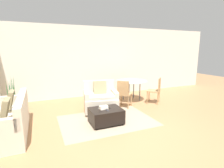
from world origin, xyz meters
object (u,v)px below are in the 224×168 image
couch (8,122)px  dining_chair_near_left (124,92)px  potted_plant (13,106)px  tv_remote_secondary (107,110)px  book_stack (104,108)px  armchair (100,99)px  tv_remote_primary (108,108)px  dining_table (132,83)px  dining_chair_near_right (156,89)px  ottoman (106,115)px

couch → dining_chair_near_left: size_ratio=2.05×
potted_plant → tv_remote_secondary: bearing=-37.1°
potted_plant → book_stack: bearing=-35.3°
armchair → dining_chair_near_left: (0.80, -0.01, 0.15)m
armchair → tv_remote_primary: armchair is taller
dining_table → dining_chair_near_right: (0.63, -0.63, -0.14)m
dining_table → tv_remote_secondary: bearing=-133.8°
book_stack → tv_remote_secondary: size_ratio=1.40×
armchair → tv_remote_secondary: size_ratio=6.87×
dining_table → armchair: bearing=-156.4°
ottoman → tv_remote_secondary: (-0.01, -0.12, 0.18)m
armchair → book_stack: bearing=-104.0°
ottoman → tv_remote_secondary: tv_remote_secondary is taller
ottoman → tv_remote_secondary: bearing=-93.9°
tv_remote_secondary → dining_table: bearing=46.2°
tv_remote_primary → dining_table: size_ratio=0.13×
armchair → tv_remote_secondary: 1.07m
couch → armchair: 2.46m
tv_remote_secondary → dining_chair_near_left: 1.44m
book_stack → tv_remote_primary: book_stack is taller
couch → dining_chair_near_right: 4.48m
couch → dining_table: size_ratio=1.62×
book_stack → couch: bearing=173.2°
book_stack → tv_remote_secondary: 0.15m
dining_table → dining_chair_near_left: 0.90m
couch → tv_remote_primary: couch is taller
tv_remote_primary → dining_chair_near_right: 2.32m
dining_chair_near_left → armchair: bearing=179.4°
armchair → ottoman: 0.97m
tv_remote_primary → dining_table: dining_table is taller
ottoman → book_stack: size_ratio=3.50×
tv_remote_primary → tv_remote_secondary: same height
tv_remote_primary → dining_chair_near_right: dining_chair_near_right is taller
book_stack → tv_remote_primary: size_ratio=1.48×
tv_remote_secondary → dining_table: 2.34m
ottoman → tv_remote_primary: tv_remote_primary is taller
couch → tv_remote_secondary: bearing=-10.3°
couch → dining_table: couch is taller
tv_remote_secondary → dining_chair_near_left: (0.98, 1.05, 0.13)m
tv_remote_primary → dining_table: 2.15m
armchair → couch: bearing=-164.4°
tv_remote_secondary → dining_table: dining_table is taller
couch → tv_remote_secondary: 2.23m
ottoman → dining_chair_near_left: size_ratio=0.88×
armchair → book_stack: (-0.23, -0.92, 0.06)m
tv_remote_secondary → dining_chair_near_right: (2.24, 1.05, 0.13)m
tv_remote_primary → book_stack: bearing=-165.6°
couch → tv_remote_primary: (2.28, -0.22, 0.09)m
couch → potted_plant: (-0.05, 1.30, -0.04)m
couch → tv_remote_secondary: couch is taller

